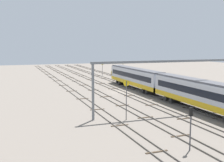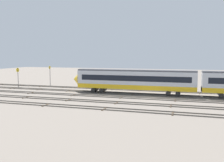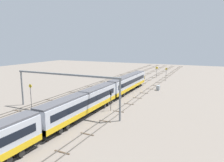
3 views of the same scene
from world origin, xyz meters
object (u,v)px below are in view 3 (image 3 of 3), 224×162
(speed_sign_far_trackside, at_px, (166,73))
(relay_cabinet, at_px, (158,88))
(speed_sign_near_foreground, at_px, (31,94))
(speed_sign_mid_trackside, at_px, (157,70))
(overhead_gantry, at_px, (65,82))
(signal_light_trackside_approach, at_px, (111,98))
(train, at_px, (39,124))

(speed_sign_far_trackside, distance_m, relay_cabinet, 18.10)
(speed_sign_near_foreground, relative_size, speed_sign_mid_trackside, 1.17)
(speed_sign_far_trackside, bearing_deg, overhead_gantry, 166.10)
(signal_light_trackside_approach, relative_size, relay_cabinet, 2.86)
(speed_sign_near_foreground, distance_m, relay_cabinet, 37.50)
(overhead_gantry, xyz_separation_m, relay_cabinet, (29.45, -12.79, -5.77))
(speed_sign_far_trackside, height_order, signal_light_trackside_approach, speed_sign_far_trackside)
(speed_sign_near_foreground, height_order, speed_sign_mid_trackside, speed_sign_near_foreground)
(overhead_gantry, distance_m, speed_sign_mid_trackside, 53.68)
(speed_sign_near_foreground, height_order, relay_cabinet, speed_sign_near_foreground)
(train, bearing_deg, signal_light_trackside_approach, -10.27)
(speed_sign_near_foreground, relative_size, signal_light_trackside_approach, 1.29)
(relay_cabinet, bearing_deg, overhead_gantry, 156.53)
(speed_sign_near_foreground, xyz_separation_m, speed_sign_far_trackside, (48.95, -19.76, -0.28))
(overhead_gantry, distance_m, relay_cabinet, 32.63)
(speed_sign_near_foreground, bearing_deg, train, -130.45)
(speed_sign_mid_trackside, bearing_deg, speed_sign_far_trackside, -138.97)
(train, bearing_deg, speed_sign_near_foreground, 49.55)
(overhead_gantry, height_order, signal_light_trackside_approach, overhead_gantry)
(speed_sign_mid_trackside, distance_m, speed_sign_far_trackside, 7.71)
(speed_sign_near_foreground, xyz_separation_m, relay_cabinet, (31.06, -20.84, -2.77))
(speed_sign_far_trackside, relative_size, relay_cabinet, 3.38)
(train, relative_size, relay_cabinet, 66.04)
(signal_light_trackside_approach, bearing_deg, speed_sign_mid_trackside, 1.84)
(speed_sign_far_trackside, distance_m, signal_light_trackside_approach, 42.67)
(speed_sign_near_foreground, height_order, signal_light_trackside_approach, speed_sign_near_foreground)
(speed_sign_mid_trackside, relative_size, speed_sign_far_trackside, 0.94)
(signal_light_trackside_approach, height_order, relay_cabinet, signal_light_trackside_approach)
(overhead_gantry, distance_m, speed_sign_near_foreground, 8.73)
(speed_sign_far_trackside, bearing_deg, signal_light_trackside_approach, 175.28)
(speed_sign_mid_trackside, bearing_deg, overhead_gantry, 172.86)
(overhead_gantry, bearing_deg, speed_sign_mid_trackside, -7.14)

